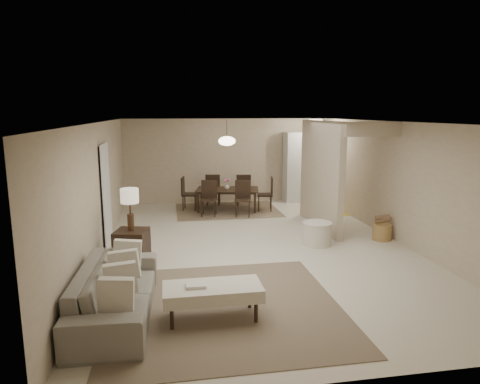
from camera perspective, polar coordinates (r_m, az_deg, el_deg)
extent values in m
plane|color=beige|center=(8.77, 2.11, -7.25)|extent=(9.00, 9.00, 0.00)
plane|color=white|center=(8.35, 2.23, 9.30)|extent=(9.00, 9.00, 0.00)
plane|color=tan|center=(12.87, -1.94, 4.19)|extent=(6.00, 0.00, 6.00)
plane|color=tan|center=(8.40, -18.30, 0.19)|extent=(0.00, 9.00, 9.00)
plane|color=tan|center=(9.55, 20.09, 1.28)|extent=(0.00, 9.00, 9.00)
cube|color=tan|center=(10.16, 10.70, 2.28)|extent=(0.15, 2.50, 2.50)
cube|color=black|center=(9.02, -17.48, -0.56)|extent=(0.04, 0.90, 2.04)
cube|color=silver|center=(13.08, 8.54, 3.30)|extent=(1.20, 0.55, 2.10)
cylinder|color=white|center=(12.06, 9.92, 9.37)|extent=(0.44, 0.44, 0.05)
cube|color=brown|center=(6.20, -2.03, -15.05)|extent=(3.20, 3.20, 0.01)
imported|color=gray|center=(6.07, -16.22, -12.60)|extent=(2.40, 1.02, 0.69)
cube|color=white|center=(5.76, -3.68, -13.13)|extent=(1.29, 0.60, 0.17)
cylinder|color=black|center=(5.64, -9.08, -16.39)|extent=(0.05, 0.05, 0.29)
cylinder|color=black|center=(5.74, 2.14, -15.75)|extent=(0.05, 0.05, 0.29)
cylinder|color=black|center=(6.02, -9.13, -14.54)|extent=(0.05, 0.05, 0.29)
cylinder|color=black|center=(6.12, 1.30, -13.99)|extent=(0.05, 0.05, 0.29)
cube|color=black|center=(8.02, -14.21, -7.05)|extent=(0.66, 0.66, 0.61)
cylinder|color=#46301E|center=(7.89, -14.36, -3.91)|extent=(0.12, 0.12, 0.30)
cylinder|color=#46301E|center=(7.83, -14.45, -1.93)|extent=(0.03, 0.03, 0.26)
cylinder|color=beige|center=(7.79, -14.52, -0.49)|extent=(0.32, 0.32, 0.26)
cylinder|color=white|center=(8.95, 10.21, -5.49)|extent=(0.60, 0.60, 0.47)
cylinder|color=olive|center=(9.65, 18.39, -5.09)|extent=(0.52, 0.52, 0.34)
cube|color=#7E6C4E|center=(11.90, -1.70, -2.42)|extent=(2.80, 2.10, 0.01)
imported|color=black|center=(11.84, -1.71, -1.04)|extent=(1.85, 1.26, 0.60)
imported|color=white|center=(11.77, -1.72, 0.72)|extent=(0.16, 0.16, 0.14)
cube|color=yellow|center=(11.67, 11.94, -2.91)|extent=(0.91, 0.62, 0.01)
cylinder|color=#46301E|center=(11.60, -1.77, 8.44)|extent=(0.02, 0.02, 0.50)
ellipsoid|color=#FFEAC6|center=(11.62, -1.76, 6.81)|extent=(0.46, 0.46, 0.25)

